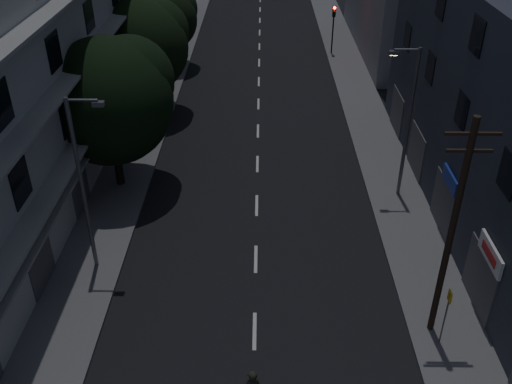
{
  "coord_description": "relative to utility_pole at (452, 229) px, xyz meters",
  "views": [
    {
      "loc": [
        0.22,
        -9.59,
        16.4
      ],
      "look_at": [
        0.0,
        12.0,
        3.0
      ],
      "focal_mm": 40.0,
      "sensor_mm": 36.0,
      "label": 1
    }
  ],
  "objects": [
    {
      "name": "street_lamp_left_far",
      "position": [
        -13.95,
        23.33,
        -0.27
      ],
      "size": [
        1.51,
        0.25,
        8.0
      ],
      "color": "#56585E",
      "rests_on": "sidewalk_left"
    },
    {
      "name": "traffic_signal_far_right",
      "position": [
        -0.43,
        33.61,
        -1.77
      ],
      "size": [
        0.28,
        0.37,
        4.1
      ],
      "color": "black",
      "rests_on": "sidewalk_right"
    },
    {
      "name": "sidewalk_right",
      "position": [
        0.64,
        18.41,
        -4.79
      ],
      "size": [
        3.0,
        90.0,
        0.15
      ],
      "primitive_type": "cube",
      "color": "#565659",
      "rests_on": "ground"
    },
    {
      "name": "utility_pole",
      "position": [
        0.0,
        0.0,
        0.0
      ],
      "size": [
        1.8,
        0.24,
        9.0
      ],
      "color": "black",
      "rests_on": "sidewalk_right"
    },
    {
      "name": "sidewalk_left",
      "position": [
        -14.36,
        18.41,
        -4.79
      ],
      "size": [
        3.0,
        90.0,
        0.15
      ],
      "primitive_type": "cube",
      "color": "#565659",
      "rests_on": "ground"
    },
    {
      "name": "tree_near",
      "position": [
        -14.36,
        10.97,
        0.38
      ],
      "size": [
        6.61,
        6.61,
        8.15
      ],
      "color": "black",
      "rests_on": "sidewalk_left"
    },
    {
      "name": "street_lamp_right",
      "position": [
        0.62,
        9.95,
        -0.27
      ],
      "size": [
        1.51,
        0.25,
        8.0
      ],
      "color": "#55565D",
      "rests_on": "sidewalk_right"
    },
    {
      "name": "street_lamp_left_near",
      "position": [
        -13.89,
        3.77,
        -0.27
      ],
      "size": [
        1.51,
        0.25,
        8.0
      ],
      "color": "slate",
      "rests_on": "sidewalk_left"
    },
    {
      "name": "lane_markings",
      "position": [
        -6.86,
        24.66,
        -4.86
      ],
      "size": [
        0.15,
        60.5,
        0.01
      ],
      "color": "beige",
      "rests_on": "ground"
    },
    {
      "name": "tree_far",
      "position": [
        -14.47,
        30.13,
        -0.6
      ],
      "size": [
        5.32,
        5.32,
        6.58
      ],
      "color": "black",
      "rests_on": "sidewalk_left"
    },
    {
      "name": "building_left",
      "position": [
        -18.84,
        11.41,
        2.13
      ],
      "size": [
        7.0,
        36.0,
        14.0
      ],
      "color": "#A3A39E",
      "rests_on": "ground"
    },
    {
      "name": "tree_mid",
      "position": [
        -14.55,
        20.73,
        0.12
      ],
      "size": [
        6.29,
        6.29,
        7.74
      ],
      "color": "black",
      "rests_on": "sidewalk_left"
    },
    {
      "name": "bus_stop_sign",
      "position": [
        0.16,
        -0.74,
        -2.98
      ],
      "size": [
        0.06,
        0.35,
        2.52
      ],
      "color": "#595B60",
      "rests_on": "sidewalk_right"
    },
    {
      "name": "traffic_signal_far_left",
      "position": [
        -13.38,
        32.97,
        -1.77
      ],
      "size": [
        0.28,
        0.37,
        4.1
      ],
      "color": "black",
      "rests_on": "sidewalk_left"
    },
    {
      "name": "ground",
      "position": [
        -6.86,
        18.41,
        -4.87
      ],
      "size": [
        160.0,
        160.0,
        0.0
      ],
      "primitive_type": "plane",
      "color": "black",
      "rests_on": "ground"
    }
  ]
}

